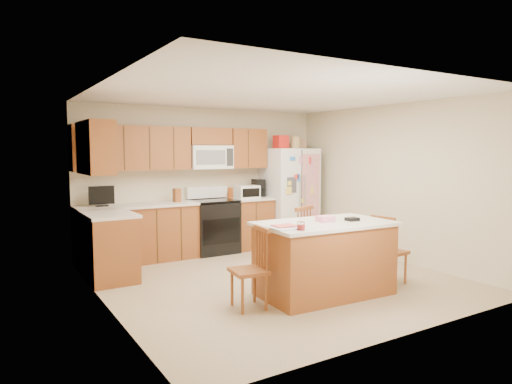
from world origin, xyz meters
TOP-DOWN VIEW (x-y plane):
  - ground at (0.00, 0.00)m, footprint 4.50×4.50m
  - room_shell at (0.00, 0.00)m, footprint 4.60×4.60m
  - cabinetry at (-0.98, 1.79)m, footprint 3.36×1.56m
  - stove at (0.00, 1.94)m, footprint 0.76×0.65m
  - refrigerator at (1.57, 1.87)m, footprint 0.90×0.79m
  - island at (0.14, -0.87)m, footprint 1.68×1.03m
  - windsor_chair_left at (-0.88, -0.82)m, footprint 0.42×0.44m
  - windsor_chair_back at (0.27, -0.08)m, footprint 0.55×0.54m
  - windsor_chair_right at (1.16, -0.95)m, footprint 0.42×0.43m

SIDE VIEW (x-z plane):
  - ground at x=0.00m, z-range 0.00..0.00m
  - windsor_chair_left at x=-0.88m, z-range -0.02..0.89m
  - windsor_chair_right at x=1.16m, z-range -0.02..0.89m
  - island at x=0.14m, z-range -0.04..0.95m
  - stove at x=0.00m, z-range -0.09..1.04m
  - windsor_chair_back at x=0.27m, z-range -0.03..0.98m
  - cabinetry at x=-0.98m, z-range -0.16..1.99m
  - refrigerator at x=1.57m, z-range -0.10..1.94m
  - room_shell at x=0.00m, z-range 0.18..2.70m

